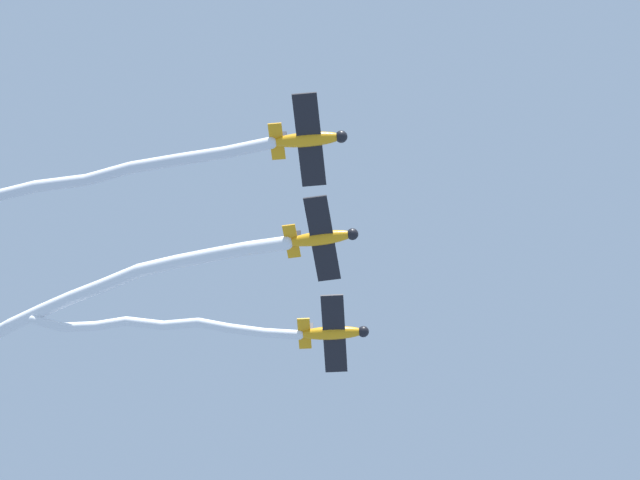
% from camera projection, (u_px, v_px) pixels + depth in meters
% --- Properties ---
extents(airplane_lead, '(5.07, 6.69, 1.65)m').
position_uv_depth(airplane_lead, '(309.00, 139.00, 82.56)').
color(airplane_lead, orange).
extents(smoke_trail_lead, '(22.61, 1.84, 1.47)m').
position_uv_depth(smoke_trail_lead, '(105.00, 175.00, 84.41)').
color(smoke_trail_lead, white).
extents(airplane_left_wing, '(5.02, 6.67, 1.65)m').
position_uv_depth(airplane_left_wing, '(322.00, 238.00, 86.90)').
color(airplane_left_wing, orange).
extents(smoke_trail_left_wing, '(27.01, 5.88, 4.44)m').
position_uv_depth(smoke_trail_left_wing, '(109.00, 290.00, 91.39)').
color(smoke_trail_left_wing, white).
extents(airplane_right_wing, '(5.09, 6.69, 1.65)m').
position_uv_depth(airplane_right_wing, '(334.00, 333.00, 90.76)').
color(airplane_right_wing, orange).
extents(smoke_trail_right_wing, '(18.60, 5.53, 3.08)m').
position_uv_depth(smoke_trail_right_wing, '(164.00, 326.00, 91.79)').
color(smoke_trail_right_wing, white).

